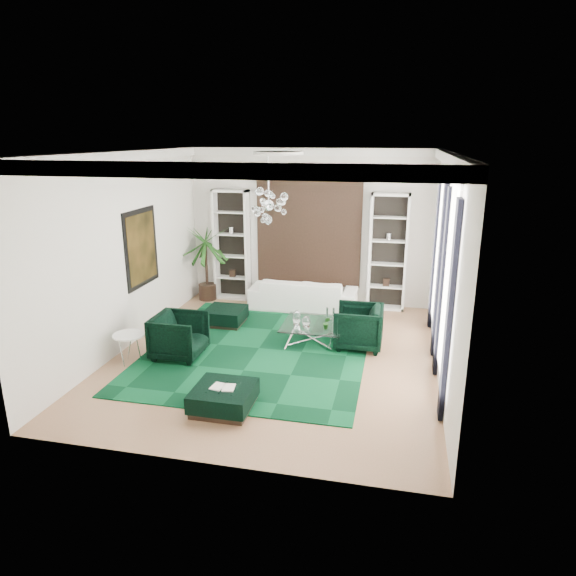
% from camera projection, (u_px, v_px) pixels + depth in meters
% --- Properties ---
extents(floor, '(6.00, 7.00, 0.02)m').
position_uv_depth(floor, '(276.00, 356.00, 9.90)').
color(floor, '#A97B59').
rests_on(floor, ground).
extents(ceiling, '(6.00, 7.00, 0.02)m').
position_uv_depth(ceiling, '(274.00, 151.00, 8.81)').
color(ceiling, white).
rests_on(ceiling, ground).
extents(wall_back, '(6.00, 0.02, 3.80)m').
position_uv_depth(wall_back, '(309.00, 227.00, 12.64)').
color(wall_back, silver).
rests_on(wall_back, ground).
extents(wall_front, '(6.00, 0.02, 3.80)m').
position_uv_depth(wall_front, '(204.00, 326.00, 6.07)').
color(wall_front, silver).
rests_on(wall_front, ground).
extents(wall_left, '(0.02, 7.00, 3.80)m').
position_uv_depth(wall_left, '(125.00, 252.00, 9.98)').
color(wall_left, silver).
rests_on(wall_left, ground).
extents(wall_right, '(0.02, 7.00, 3.80)m').
position_uv_depth(wall_right, '(446.00, 268.00, 8.73)').
color(wall_right, silver).
rests_on(wall_right, ground).
extents(crown_molding, '(6.00, 7.00, 0.18)m').
position_uv_depth(crown_molding, '(274.00, 158.00, 8.84)').
color(crown_molding, white).
rests_on(crown_molding, ceiling).
extents(ceiling_medallion, '(0.90, 0.90, 0.05)m').
position_uv_depth(ceiling_medallion, '(278.00, 153.00, 9.10)').
color(ceiling_medallion, white).
rests_on(ceiling_medallion, ceiling).
extents(tapestry, '(2.50, 0.06, 2.80)m').
position_uv_depth(tapestry, '(309.00, 228.00, 12.59)').
color(tapestry, black).
rests_on(tapestry, wall_back).
extents(shelving_left, '(0.90, 0.38, 2.80)m').
position_uv_depth(shelving_left, '(232.00, 245.00, 13.00)').
color(shelving_left, white).
rests_on(shelving_left, floor).
extents(shelving_right, '(0.90, 0.38, 2.80)m').
position_uv_depth(shelving_right, '(388.00, 253.00, 12.19)').
color(shelving_right, white).
rests_on(shelving_right, floor).
extents(painting, '(0.04, 1.30, 1.60)m').
position_uv_depth(painting, '(142.00, 248.00, 10.54)').
color(painting, black).
rests_on(painting, wall_left).
extents(window_near, '(0.03, 1.10, 2.90)m').
position_uv_depth(window_near, '(449.00, 282.00, 7.89)').
color(window_near, white).
rests_on(window_near, wall_right).
extents(curtain_near_a, '(0.07, 0.30, 3.25)m').
position_uv_depth(curtain_near_a, '(449.00, 314.00, 7.24)').
color(curtain_near_a, black).
rests_on(curtain_near_a, floor).
extents(curtain_near_b, '(0.07, 0.30, 3.25)m').
position_uv_depth(curtain_near_b, '(442.00, 284.00, 8.70)').
color(curtain_near_b, black).
rests_on(curtain_near_b, floor).
extents(window_far, '(0.03, 1.10, 2.90)m').
position_uv_depth(window_far, '(440.00, 250.00, 10.14)').
color(window_far, white).
rests_on(window_far, wall_right).
extents(curtain_far_a, '(0.07, 0.30, 3.25)m').
position_uv_depth(curtain_far_a, '(439.00, 272.00, 9.49)').
color(curtain_far_a, black).
rests_on(curtain_far_a, floor).
extents(curtain_far_b, '(0.07, 0.30, 3.25)m').
position_uv_depth(curtain_far_b, '(435.00, 254.00, 10.95)').
color(curtain_far_b, black).
rests_on(curtain_far_b, floor).
extents(rug, '(4.20, 5.00, 0.02)m').
position_uv_depth(rug, '(259.00, 349.00, 10.18)').
color(rug, black).
rests_on(rug, floor).
extents(sofa, '(2.57, 1.00, 0.75)m').
position_uv_depth(sofa, '(303.00, 294.00, 12.47)').
color(sofa, white).
rests_on(sofa, floor).
extents(armchair_left, '(0.93, 0.91, 0.85)m').
position_uv_depth(armchair_left, '(179.00, 336.00, 9.72)').
color(armchair_left, black).
rests_on(armchair_left, floor).
extents(armchair_right, '(0.94, 0.91, 0.86)m').
position_uv_depth(armchair_right, '(358.00, 327.00, 10.17)').
color(armchair_right, black).
rests_on(armchair_right, floor).
extents(coffee_table, '(1.21, 1.21, 0.42)m').
position_uv_depth(coffee_table, '(313.00, 333.00, 10.44)').
color(coffee_table, white).
rests_on(coffee_table, floor).
extents(ottoman_side, '(0.84, 0.84, 0.37)m').
position_uv_depth(ottoman_side, '(226.00, 316.00, 11.48)').
color(ottoman_side, black).
rests_on(ottoman_side, floor).
extents(ottoman_front, '(0.91, 0.91, 0.36)m').
position_uv_depth(ottoman_front, '(224.00, 398.00, 7.90)').
color(ottoman_front, black).
rests_on(ottoman_front, floor).
extents(book, '(0.37, 0.25, 0.03)m').
position_uv_depth(book, '(223.00, 387.00, 7.85)').
color(book, white).
rests_on(book, ottoman_front).
extents(side_table, '(0.58, 0.58, 0.56)m').
position_uv_depth(side_table, '(130.00, 349.00, 9.49)').
color(side_table, white).
rests_on(side_table, floor).
extents(palm, '(1.53, 1.53, 2.45)m').
position_uv_depth(palm, '(206.00, 253.00, 12.94)').
color(palm, '#1E5117').
rests_on(palm, floor).
extents(chandelier, '(0.80, 0.80, 0.72)m').
position_uv_depth(chandelier, '(269.00, 205.00, 9.31)').
color(chandelier, white).
rests_on(chandelier, ceiling).
extents(table_plant, '(0.14, 0.11, 0.25)m').
position_uv_depth(table_plant, '(326.00, 323.00, 10.05)').
color(table_plant, '#1E5117').
rests_on(table_plant, coffee_table).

